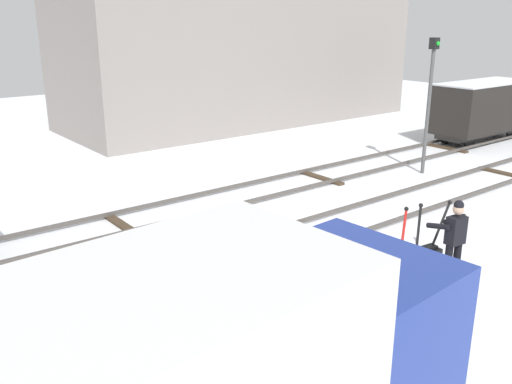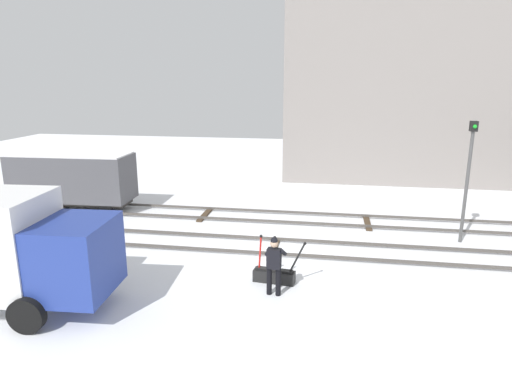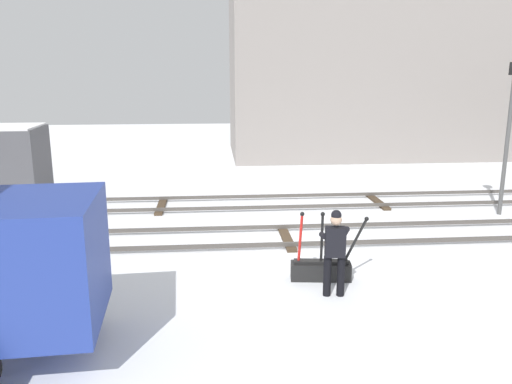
{
  "view_description": "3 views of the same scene",
  "coord_description": "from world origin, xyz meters",
  "views": [
    {
      "loc": [
        -8.92,
        -8.95,
        5.1
      ],
      "look_at": [
        -0.53,
        1.77,
        0.77
      ],
      "focal_mm": 38.74,
      "sensor_mm": 36.0,
      "label": 1
    },
    {
      "loc": [
        1.79,
        -14.7,
        5.88
      ],
      "look_at": [
        -1.02,
        2.31,
        1.48
      ],
      "focal_mm": 31.09,
      "sensor_mm": 36.0,
      "label": 2
    },
    {
      "loc": [
        -1.85,
        -12.48,
        4.24
      ],
      "look_at": [
        -0.76,
        0.39,
        1.18
      ],
      "focal_mm": 36.16,
      "sensor_mm": 36.0,
      "label": 3
    }
  ],
  "objects": [
    {
      "name": "ground_plane",
      "position": [
        0.0,
        0.0,
        0.0
      ],
      "size": [
        60.0,
        60.0,
        0.0
      ],
      "primitive_type": "plane",
      "color": "white"
    },
    {
      "name": "track_main_line",
      "position": [
        0.0,
        0.0,
        0.11
      ],
      "size": [
        44.0,
        1.94,
        0.18
      ],
      "color": "#4C4742",
      "rests_on": "ground_plane"
    },
    {
      "name": "track_siding_near",
      "position": [
        0.0,
        3.5,
        0.11
      ],
      "size": [
        44.0,
        1.94,
        0.18
      ],
      "color": "#4C4742",
      "rests_on": "ground_plane"
    },
    {
      "name": "switch_lever_frame",
      "position": [
        0.34,
        -2.61,
        0.25
      ],
      "size": [
        1.57,
        0.5,
        1.45
      ],
      "rotation": [
        0.0,
        0.0,
        -0.12
      ],
      "color": "black",
      "rests_on": "ground_plane"
    },
    {
      "name": "rail_worker",
      "position": [
        0.43,
        -3.38,
        0.96
      ],
      "size": [
        0.59,
        0.7,
        1.71
      ],
      "rotation": [
        0.0,
        0.0,
        -0.12
      ],
      "color": "black",
      "rests_on": "ground_plane"
    },
    {
      "name": "signal_post",
      "position": [
        6.76,
        1.85,
        2.69
      ],
      "size": [
        0.24,
        0.32,
        4.47
      ],
      "color": "#4C4C4C",
      "rests_on": "ground_plane"
    },
    {
      "name": "apartment_building",
      "position": [
        7.94,
        13.86,
        5.52
      ],
      "size": [
        17.88,
        6.77,
        11.02
      ],
      "color": "gray",
      "rests_on": "ground_plane"
    },
    {
      "name": "freight_car_near_switch",
      "position": [
        12.99,
        3.5,
        1.43
      ],
      "size": [
        4.98,
        2.04,
        2.51
      ],
      "rotation": [
        0.0,
        0.0,
        -0.01
      ],
      "color": "#2D2B28",
      "rests_on": "ground_plane"
    }
  ]
}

